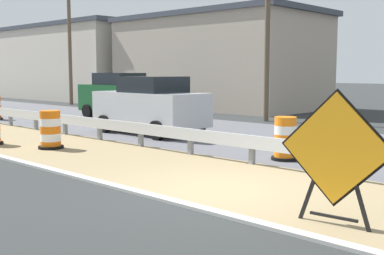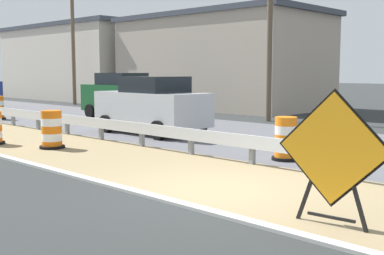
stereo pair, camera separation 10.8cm
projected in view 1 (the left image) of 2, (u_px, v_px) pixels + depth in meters
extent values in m
plane|color=#2B2D2D|center=(223.00, 190.00, 9.27)|extent=(160.00, 160.00, 0.00)
cube|color=#8E7A56|center=(245.00, 183.00, 9.79)|extent=(3.83, 120.00, 0.01)
cube|color=#56565B|center=(367.00, 150.00, 13.91)|extent=(7.58, 120.00, 0.00)
cube|color=#ADADA8|center=(174.00, 203.00, 8.33)|extent=(0.20, 120.00, 0.11)
cube|color=silver|center=(376.00, 157.00, 9.61)|extent=(0.08, 57.12, 0.32)
cube|color=slate|center=(330.00, 160.00, 10.39)|extent=(0.12, 0.12, 0.70)
cube|color=slate|center=(252.00, 150.00, 11.78)|extent=(0.12, 0.12, 0.70)
cube|color=slate|center=(191.00, 141.00, 13.17)|extent=(0.12, 0.12, 0.70)
cube|color=slate|center=(141.00, 135.00, 14.55)|extent=(0.12, 0.12, 0.70)
cube|color=slate|center=(100.00, 129.00, 15.94)|extent=(0.12, 0.12, 0.70)
cube|color=slate|center=(65.00, 125.00, 17.33)|extent=(0.12, 0.12, 0.70)
cube|color=slate|center=(36.00, 121.00, 18.72)|extent=(0.12, 0.12, 0.70)
cube|color=slate|center=(11.00, 117.00, 20.11)|extent=(0.12, 0.12, 0.70)
cube|color=black|center=(358.00, 193.00, 6.87)|extent=(0.09, 0.39, 1.06)
cube|color=black|center=(312.00, 186.00, 7.30)|extent=(0.09, 0.39, 1.06)
cube|color=black|center=(333.00, 217.00, 7.13)|extent=(0.11, 0.72, 0.04)
cube|color=orange|center=(335.00, 148.00, 7.00)|extent=(0.18, 1.61, 1.62)
cube|color=black|center=(336.00, 148.00, 7.01)|extent=(0.17, 1.71, 1.72)
cylinder|color=orange|center=(285.00, 156.00, 12.36)|extent=(0.55, 0.55, 0.22)
cylinder|color=white|center=(285.00, 147.00, 12.33)|extent=(0.55, 0.55, 0.22)
cylinder|color=orange|center=(285.00, 138.00, 12.31)|extent=(0.55, 0.55, 0.22)
cylinder|color=white|center=(285.00, 130.00, 12.28)|extent=(0.55, 0.55, 0.22)
cylinder|color=orange|center=(286.00, 121.00, 12.26)|extent=(0.55, 0.55, 0.22)
cylinder|color=black|center=(285.00, 158.00, 12.37)|extent=(0.69, 0.69, 0.08)
cylinder|color=orange|center=(51.00, 145.00, 14.18)|extent=(0.58, 0.58, 0.22)
cylinder|color=white|center=(51.00, 137.00, 14.16)|extent=(0.58, 0.58, 0.22)
cylinder|color=orange|center=(50.00, 130.00, 14.13)|extent=(0.58, 0.58, 0.22)
cylinder|color=white|center=(50.00, 122.00, 14.10)|extent=(0.58, 0.58, 0.22)
cylinder|color=orange|center=(50.00, 114.00, 14.08)|extent=(0.58, 0.58, 0.22)
cylinder|color=black|center=(51.00, 147.00, 14.19)|extent=(0.72, 0.72, 0.08)
cube|color=#195128|center=(122.00, 98.00, 23.32)|extent=(2.02, 4.45, 1.27)
cube|color=black|center=(119.00, 79.00, 23.32)|extent=(1.74, 2.08, 0.56)
cylinder|color=black|center=(157.00, 112.00, 23.14)|extent=(0.24, 0.65, 0.64)
cylinder|color=black|center=(128.00, 114.00, 21.75)|extent=(0.24, 0.65, 0.64)
cylinder|color=black|center=(117.00, 109.00, 25.02)|extent=(0.24, 0.65, 0.64)
cylinder|color=black|center=(88.00, 111.00, 23.64)|extent=(0.24, 0.65, 0.64)
cube|color=silver|center=(150.00, 108.00, 17.50)|extent=(1.95, 4.34, 1.17)
cube|color=black|center=(153.00, 84.00, 17.28)|extent=(1.74, 2.00, 0.56)
cylinder|color=black|center=(105.00, 124.00, 17.86)|extent=(0.23, 0.64, 0.64)
cylinder|color=black|center=(144.00, 120.00, 19.23)|extent=(0.23, 0.64, 0.64)
cylinder|color=black|center=(157.00, 130.00, 15.90)|extent=(0.23, 0.64, 0.64)
cylinder|color=black|center=(197.00, 126.00, 17.27)|extent=(0.23, 0.64, 0.64)
cube|color=#AD9E8E|center=(218.00, 64.00, 30.18)|extent=(6.81, 12.28, 5.36)
cube|color=#3D424C|center=(218.00, 17.00, 29.86)|extent=(7.08, 12.77, 0.30)
cube|color=beige|center=(75.00, 64.00, 39.23)|extent=(6.07, 14.28, 5.54)
cube|color=#3D424C|center=(74.00, 27.00, 38.89)|extent=(6.31, 14.86, 0.30)
cylinder|color=brown|center=(267.00, 31.00, 21.51)|extent=(0.24, 0.24, 8.01)
cylinder|color=brown|center=(70.00, 43.00, 32.45)|extent=(0.24, 0.24, 8.12)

